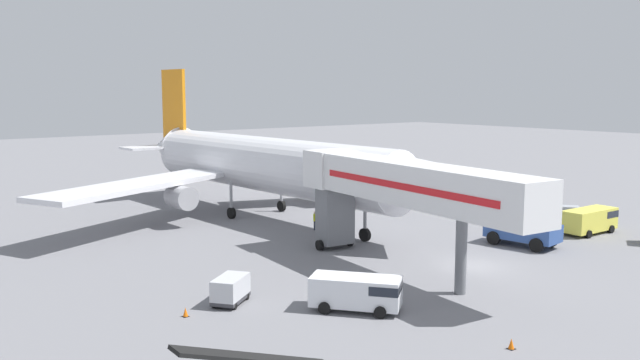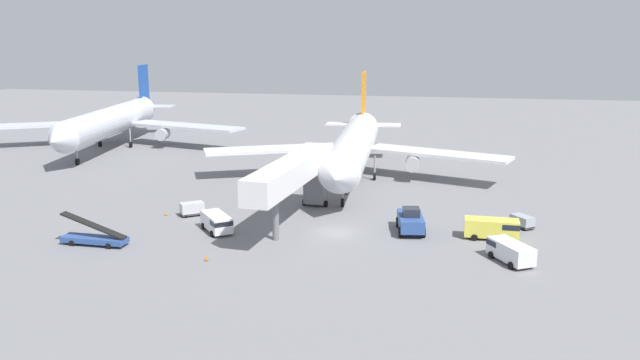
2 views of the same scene
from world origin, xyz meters
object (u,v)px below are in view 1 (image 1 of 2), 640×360
(airplane_at_gate, at_px, (260,164))
(jet_bridge, at_px, (397,186))
(service_van_far_center, at_px, (590,219))
(service_van_near_left, at_px, (358,291))
(safety_cone_bravo, at_px, (522,224))
(baggage_cart_far_right, at_px, (565,212))
(ground_crew_worker_foreground, at_px, (315,220))
(safety_cone_alpha, at_px, (511,344))
(safety_cone_charlie, at_px, (186,312))
(pushback_tug, at_px, (523,230))
(baggage_cart_outer_left, at_px, (231,289))

(airplane_at_gate, height_order, jet_bridge, airplane_at_gate)
(jet_bridge, height_order, service_van_far_center, jet_bridge)
(service_van_near_left, distance_m, safety_cone_bravo, 28.07)
(jet_bridge, height_order, service_van_near_left, jet_bridge)
(baggage_cart_far_right, bearing_deg, jet_bridge, -173.20)
(service_van_far_center, height_order, safety_cone_bravo, service_van_far_center)
(service_van_near_left, xyz_separation_m, service_van_far_center, (29.31, 3.21, 0.11))
(airplane_at_gate, height_order, ground_crew_worker_foreground, airplane_at_gate)
(safety_cone_alpha, height_order, safety_cone_charlie, safety_cone_alpha)
(service_van_far_center, bearing_deg, safety_cone_alpha, -156.21)
(safety_cone_alpha, bearing_deg, service_van_near_left, 103.21)
(pushback_tug, relative_size, baggage_cart_far_right, 2.06)
(service_van_far_center, distance_m, safety_cone_alpha, 29.79)
(jet_bridge, bearing_deg, baggage_cart_outer_left, 177.23)
(service_van_near_left, height_order, safety_cone_alpha, service_van_near_left)
(airplane_at_gate, relative_size, pushback_tug, 7.64)
(jet_bridge, bearing_deg, safety_cone_charlie, 179.55)
(ground_crew_worker_foreground, relative_size, safety_cone_bravo, 2.54)
(airplane_at_gate, xyz_separation_m, safety_cone_bravo, (15.68, -19.11, -4.84))
(service_van_near_left, xyz_separation_m, safety_cone_charlie, (-8.19, 4.99, -0.86))
(service_van_near_left, xyz_separation_m, ground_crew_worker_foreground, (11.28, 18.83, -0.23))
(baggage_cart_outer_left, height_order, safety_cone_charlie, baggage_cart_outer_left)
(safety_cone_bravo, bearing_deg, airplane_at_gate, 129.36)
(pushback_tug, xyz_separation_m, safety_cone_alpha, (-18.60, -12.71, -1.04))
(baggage_cart_outer_left, bearing_deg, pushback_tug, -3.47)
(jet_bridge, bearing_deg, ground_crew_worker_foreground, 75.29)
(airplane_at_gate, distance_m, safety_cone_bravo, 25.19)
(jet_bridge, distance_m, baggage_cart_outer_left, 13.62)
(airplane_at_gate, xyz_separation_m, service_van_far_center, (18.19, -24.21, -3.95))
(airplane_at_gate, bearing_deg, ground_crew_worker_foreground, -88.95)
(airplane_at_gate, distance_m, service_van_near_left, 29.87)
(airplane_at_gate, distance_m, pushback_tug, 25.67)
(jet_bridge, xyz_separation_m, baggage_cart_far_right, (25.16, 3.00, -5.07))
(service_van_near_left, relative_size, safety_cone_alpha, 9.91)
(baggage_cart_outer_left, relative_size, safety_cone_charlie, 5.84)
(baggage_cart_far_right, relative_size, safety_cone_bravo, 4.38)
(jet_bridge, xyz_separation_m, pushback_tug, (13.06, -0.95, -4.54))
(service_van_near_left, distance_m, service_van_far_center, 29.49)
(baggage_cart_far_right, relative_size, safety_cone_alpha, 5.44)
(jet_bridge, bearing_deg, service_van_far_center, -4.35)
(ground_crew_worker_foreground, bearing_deg, safety_cone_bravo, -34.11)
(service_van_near_left, bearing_deg, airplane_at_gate, 67.93)
(service_van_near_left, relative_size, safety_cone_charlie, 10.17)
(jet_bridge, bearing_deg, service_van_near_left, -147.43)
(service_van_near_left, xyz_separation_m, safety_cone_alpha, (2.07, -8.80, -0.85))
(safety_cone_charlie, bearing_deg, ground_crew_worker_foreground, 35.41)
(airplane_at_gate, height_order, safety_cone_bravo, airplane_at_gate)
(baggage_cart_far_right, bearing_deg, safety_cone_alpha, -151.51)
(ground_crew_worker_foreground, xyz_separation_m, safety_cone_charlie, (-19.46, -13.84, -0.63))
(safety_cone_alpha, relative_size, safety_cone_bravo, 0.80)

